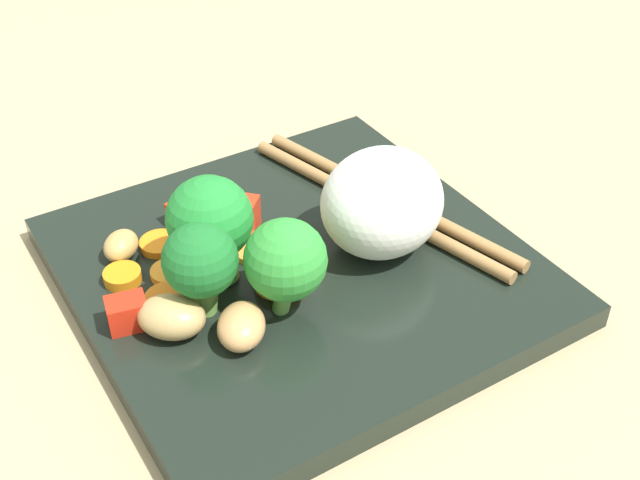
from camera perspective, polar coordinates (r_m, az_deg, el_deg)
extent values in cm
cube|color=tan|center=(50.28, -1.46, -3.63)|extent=(110.00, 110.00, 2.00)
cube|color=black|center=(49.14, -1.49, -2.09)|extent=(26.71, 26.71, 1.51)
ellipsoid|color=white|center=(48.04, 4.32, 2.61)|extent=(9.39, 9.76, 6.32)
cylinder|color=#77B04D|center=(45.09, -7.90, -3.74)|extent=(1.49, 1.76, 2.37)
sphere|color=#1C6B2A|center=(43.25, -8.30, -1.39)|extent=(4.06, 4.06, 4.06)
cylinder|color=#5C9E43|center=(44.60, -2.54, -3.94)|extent=(1.69, 1.56, 2.30)
sphere|color=green|center=(43.28, -2.41, -1.38)|extent=(4.49, 4.49, 4.49)
cylinder|color=#609339|center=(47.02, -7.06, -1.47)|extent=(2.98, 3.03, 2.65)
sphere|color=#218531|center=(45.20, -7.66, 1.47)|extent=(4.84, 4.84, 4.84)
cylinder|color=orange|center=(46.11, -10.38, -4.30)|extent=(3.01, 3.01, 0.58)
cylinder|color=orange|center=(49.29, -4.27, -0.61)|extent=(4.09, 4.09, 0.44)
cylinder|color=orange|center=(48.18, -10.32, -2.24)|extent=(2.74, 2.74, 0.46)
cylinder|color=orange|center=(50.42, -11.02, -0.26)|extent=(3.45, 3.45, 0.49)
cylinder|color=orange|center=(46.78, -2.81, -2.72)|extent=(3.38, 3.38, 0.77)
cylinder|color=orange|center=(48.31, -13.52, -2.47)|extent=(3.05, 3.05, 0.68)
cube|color=red|center=(50.60, -5.71, 1.66)|extent=(3.13, 3.14, 2.15)
cube|color=red|center=(51.46, -8.97, 1.54)|extent=(3.09, 2.43, 1.43)
cube|color=red|center=(45.05, -13.20, -4.95)|extent=(1.88, 2.31, 1.77)
ellipsoid|color=tan|center=(43.20, -5.47, -5.97)|extent=(4.17, 3.87, 1.95)
ellipsoid|color=tan|center=(44.04, -10.25, -5.26)|extent=(4.51, 4.63, 2.18)
ellipsoid|color=tan|center=(49.82, -13.62, -0.38)|extent=(3.16, 3.10, 1.64)
cylinder|color=#A27744|center=(53.39, 4.72, 3.01)|extent=(20.09, 7.22, 0.83)
cylinder|color=#A27744|center=(52.51, 3.76, 2.40)|extent=(20.09, 7.22, 0.83)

